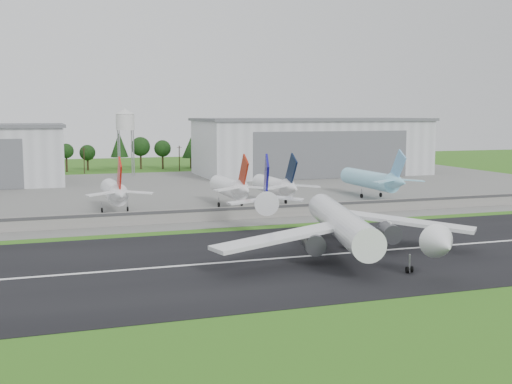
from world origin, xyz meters
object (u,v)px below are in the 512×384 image
object	(u,v)px
parked_jet_red_a	(115,192)
parked_jet_navy	(277,186)
parked_jet_skyblue	(374,180)
main_airliner	(342,230)
parked_jet_red_b	(232,187)

from	to	relation	value
parked_jet_red_a	parked_jet_navy	distance (m)	47.29
parked_jet_navy	parked_jet_skyblue	xyz separation A→B (m)	(35.26, 5.05, 0.20)
main_airliner	parked_jet_red_a	xyz separation A→B (m)	(-35.89, 66.93, 1.00)
main_airliner	parked_jet_navy	xyz separation A→B (m)	(11.40, 66.93, 0.97)
parked_jet_red_a	main_airliner	bearing A→B (deg)	-61.80
main_airliner	parked_jet_skyblue	world-z (taller)	main_airliner
parked_jet_red_b	parked_jet_skyblue	xyz separation A→B (m)	(49.24, 5.04, 0.17)
parked_jet_red_b	parked_jet_skyblue	size ratio (longest dim) A/B	0.84
parked_jet_navy	parked_jet_red_a	bearing A→B (deg)	179.99
parked_jet_red_a	parked_jet_red_b	distance (m)	33.31
main_airliner	parked_jet_navy	world-z (taller)	main_airliner
main_airliner	parked_jet_red_a	distance (m)	75.96
parked_jet_skyblue	parked_jet_red_a	bearing A→B (deg)	-176.51
parked_jet_navy	parked_jet_red_b	bearing A→B (deg)	179.97
parked_jet_red_a	parked_jet_skyblue	xyz separation A→B (m)	(82.55, 5.04, 0.17)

